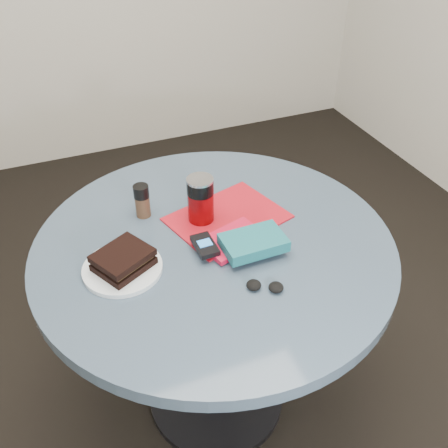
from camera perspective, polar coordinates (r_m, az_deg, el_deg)
name	(u,v)px	position (r m, az deg, el deg)	size (l,w,h in m)	color
ground	(216,397)	(1.95, -0.87, -19.20)	(4.00, 4.00, 0.00)	black
table	(215,283)	(1.49, -1.08, -6.77)	(1.00, 1.00, 0.75)	black
plate	(123,268)	(1.31, -11.51, -4.99)	(0.21, 0.21, 0.01)	white
sandwich	(123,260)	(1.29, -11.45, -4.02)	(0.17, 0.16, 0.05)	black
soda_can	(201,200)	(1.41, -2.69, 2.76)	(0.10, 0.10, 0.14)	#610407
pepper_grinder	(142,201)	(1.46, -9.34, 2.66)	(0.05, 0.05, 0.10)	#422B1C
magazine	(227,218)	(1.46, 0.40, 0.71)	(0.32, 0.24, 0.01)	#A00E1B
red_book	(233,240)	(1.36, 1.03, -1.85)	(0.17, 0.11, 0.01)	#B70E2D
novel	(253,242)	(1.32, 3.38, -2.12)	(0.17, 0.11, 0.03)	#145761
mp3_player	(205,245)	(1.32, -2.21, -2.45)	(0.05, 0.09, 0.02)	black
headphones	(265,286)	(1.24, 4.69, -7.10)	(0.10, 0.08, 0.02)	black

